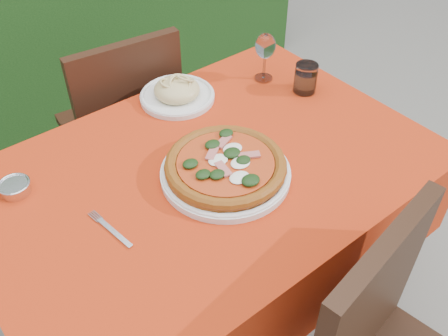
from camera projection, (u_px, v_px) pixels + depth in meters
ground at (212, 313)px, 1.89m from camera, size 60.00×60.00×0.00m
dining_table at (208, 204)px, 1.49m from camera, size 1.26×0.86×0.75m
chair_far at (125, 122)px, 1.93m from camera, size 0.45×0.45×0.89m
pizza_plate at (226, 168)px, 1.34m from camera, size 0.38×0.38×0.07m
pasta_plate at (177, 92)px, 1.62m from camera, size 0.24×0.24×0.07m
water_glass at (305, 79)px, 1.64m from camera, size 0.07×0.07×0.10m
wine_glass at (265, 48)px, 1.65m from camera, size 0.07×0.07×0.17m
fork at (115, 233)px, 1.21m from camera, size 0.05×0.17×0.00m
steel_ramekin at (15, 188)px, 1.31m from camera, size 0.08×0.08×0.03m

